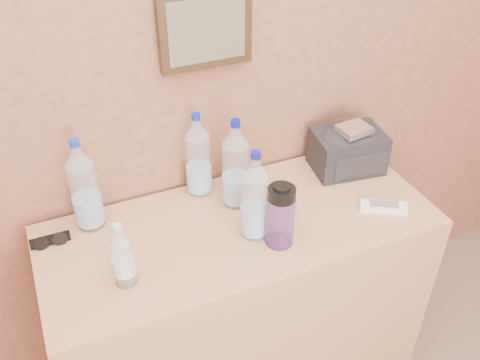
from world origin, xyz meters
name	(u,v)px	position (x,y,z in m)	size (l,w,h in m)	color
picture_frame	(206,29)	(0.10, 1.98, 1.40)	(0.30, 0.03, 0.25)	#382311
dresser	(240,306)	(0.10, 1.71, 0.41)	(1.32, 0.55, 0.82)	#9C7E4F
pet_large_a	(84,189)	(-0.35, 1.90, 0.97)	(0.09, 0.09, 0.33)	silver
pet_large_b	(198,159)	(0.04, 1.93, 0.96)	(0.09, 0.09, 0.32)	silver
pet_large_c	(236,168)	(0.13, 1.82, 0.97)	(0.09, 0.09, 0.33)	white
pet_large_d	(255,199)	(0.12, 1.65, 0.96)	(0.09, 0.09, 0.32)	silver
pet_small	(122,258)	(-0.31, 1.60, 0.92)	(0.06, 0.06, 0.22)	silver
nalgene_bottle	(280,215)	(0.18, 1.58, 0.93)	(0.09, 0.09, 0.22)	#62328E
sunglasses	(50,240)	(-0.49, 1.86, 0.84)	(0.12, 0.05, 0.03)	black
ac_remote	(384,207)	(0.58, 1.58, 0.83)	(0.16, 0.05, 0.02)	white
toiletry_bag	(348,149)	(0.60, 1.85, 0.91)	(0.25, 0.18, 0.17)	black
foil_packet	(354,129)	(0.60, 1.82, 1.01)	(0.11, 0.09, 0.02)	white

